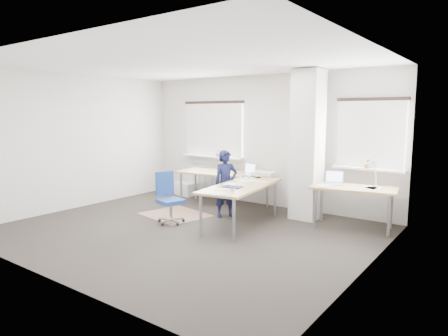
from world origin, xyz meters
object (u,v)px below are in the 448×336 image
Objects in this scene: desk_main at (234,180)px; desk_side at (354,189)px; person at (226,184)px; task_chair at (170,209)px.

desk_main is 1.83× the size of desk_side.
desk_side is 1.16× the size of person.
desk_side reaches higher than desk_main.
person is (0.57, 0.96, 0.39)m from task_chair.
person reaches higher than desk_main.
desk_side is at bearing 3.05° from desk_main.
desk_side is 2.34m from person.
desk_main is at bearing -178.84° from desk_side.
desk_side is 1.61× the size of task_chair.
task_chair is at bearing -124.44° from desk_main.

